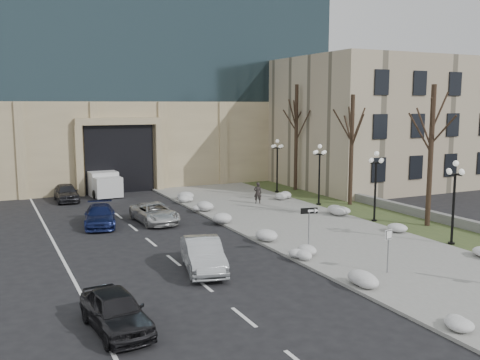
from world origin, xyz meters
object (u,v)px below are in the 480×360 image
object	(u,v)px
one_way_sign	(312,216)
lamppost_d	(277,159)
car_c	(100,216)
lamppost_c	(319,166)
car_a	(116,311)
car_d	(155,213)
keep_sign	(388,242)
lamppost_a	(454,191)
pedestrian	(258,193)
box_truck	(100,182)
car_e	(66,192)
car_b	(203,255)
lamppost_b	(376,177)

from	to	relation	value
one_way_sign	lamppost_d	world-z (taller)	lamppost_d
car_c	lamppost_c	size ratio (longest dim) A/B	0.98
car_a	car_d	world-z (taller)	car_a
keep_sign	lamppost_a	bearing A→B (deg)	12.13
car_d	pedestrian	distance (m)	9.45
box_truck	car_a	bearing A→B (deg)	-103.25
one_way_sign	lamppost_c	world-z (taller)	lamppost_c
car_a	lamppost_d	bearing A→B (deg)	44.10
car_a	car_e	distance (m)	26.72
car_e	lamppost_d	distance (m)	17.87
car_b	car_d	bearing A→B (deg)	97.83
lamppost_d	lamppost_c	bearing A→B (deg)	-90.00
car_c	one_way_sign	bearing A→B (deg)	-42.93
pedestrian	keep_sign	distance (m)	18.06
box_truck	lamppost_c	distance (m)	19.26
car_d	lamppost_a	bearing A→B (deg)	-48.32
car_c	lamppost_b	xyz separation A→B (m)	(16.58, -6.87, 2.40)
box_truck	car_d	bearing A→B (deg)	-89.08
car_d	car_e	world-z (taller)	car_e
car_c	car_e	xyz separation A→B (m)	(-0.67, 10.16, 0.04)
car_e	car_d	bearing A→B (deg)	-68.49
car_e	lamppost_c	distance (m)	20.35
keep_sign	lamppost_b	bearing A→B (deg)	45.22
pedestrian	car_d	bearing A→B (deg)	37.41
car_b	lamppost_b	world-z (taller)	lamppost_b
box_truck	one_way_sign	size ratio (longest dim) A/B	2.59
car_a	car_e	size ratio (longest dim) A/B	1.00
car_a	keep_sign	xyz separation A→B (m)	(12.61, 0.65, 0.86)
car_e	keep_sign	xyz separation A→B (m)	(10.56, -25.99, 0.86)
car_c	lamppost_d	distance (m)	17.84
pedestrian	keep_sign	xyz separation A→B (m)	(-2.63, -17.85, 0.62)
lamppost_b	lamppost_a	bearing A→B (deg)	-90.00
lamppost_a	car_a	bearing A→B (deg)	-170.85
car_a	car_e	world-z (taller)	car_e
car_c	car_e	distance (m)	10.18
car_d	box_truck	distance (m)	13.28
car_c	lamppost_a	size ratio (longest dim) A/B	0.98
pedestrian	keep_sign	world-z (taller)	keep_sign
car_a	one_way_sign	xyz separation A→B (m)	(11.16, 4.75, 1.39)
box_truck	keep_sign	xyz separation A→B (m)	(7.36, -28.48, 0.57)
lamppost_b	lamppost_d	world-z (taller)	same
lamppost_b	one_way_sign	bearing A→B (deg)	-149.19
car_a	lamppost_b	bearing A→B (deg)	21.05
keep_sign	lamppost_a	distance (m)	7.28
car_c	car_e	size ratio (longest dim) A/B	1.10
car_d	lamppost_c	xyz separation A→B (m)	(13.13, 0.22, 2.41)
car_a	car_c	size ratio (longest dim) A/B	0.90
car_e	pedestrian	distance (m)	15.50
one_way_sign	lamppost_d	bearing A→B (deg)	78.08
pedestrian	one_way_sign	bearing A→B (deg)	94.76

